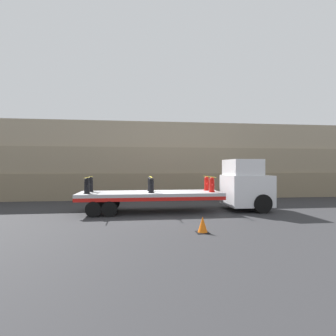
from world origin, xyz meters
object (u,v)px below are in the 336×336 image
(flatbed_trailer, at_px, (143,196))
(fire_hydrant_black_far_0, at_px, (90,185))
(fire_hydrant_black_near_0, at_px, (87,186))
(fire_hydrant_red_far_2, at_px, (207,184))
(traffic_cone, at_px, (203,225))
(truck_cab, at_px, (247,185))
(fire_hydrant_red_near_2, at_px, (212,185))
(fire_hydrant_black_far_1, at_px, (150,184))
(fire_hydrant_black_near_1, at_px, (151,185))

(flatbed_trailer, bearing_deg, fire_hydrant_black_far_0, 169.63)
(fire_hydrant_black_near_0, height_order, fire_hydrant_black_far_0, same)
(flatbed_trailer, distance_m, fire_hydrant_red_far_2, 4.07)
(fire_hydrant_black_far_0, xyz_separation_m, traffic_cone, (5.33, -5.70, -1.29))
(fire_hydrant_black_near_0, bearing_deg, traffic_cone, -40.55)
(truck_cab, height_order, fire_hydrant_red_near_2, truck_cab)
(truck_cab, height_order, traffic_cone, truck_cab)
(truck_cab, height_order, fire_hydrant_black_near_0, truck_cab)
(fire_hydrant_black_near_0, distance_m, fire_hydrant_red_far_2, 7.17)
(fire_hydrant_black_far_1, xyz_separation_m, traffic_cone, (1.79, -5.70, -1.29))
(flatbed_trailer, height_order, fire_hydrant_red_far_2, fire_hydrant_red_far_2)
(fire_hydrant_black_far_1, height_order, traffic_cone, fire_hydrant_black_far_1)
(fire_hydrant_black_near_0, height_order, traffic_cone, fire_hydrant_black_near_0)
(traffic_cone, bearing_deg, fire_hydrant_black_far_0, 133.11)
(fire_hydrant_black_far_0, relative_size, fire_hydrant_black_far_1, 1.00)
(flatbed_trailer, distance_m, fire_hydrant_black_near_0, 3.21)
(flatbed_trailer, bearing_deg, fire_hydrant_black_far_1, 52.11)
(fire_hydrant_black_near_0, bearing_deg, truck_cab, 3.43)
(fire_hydrant_black_near_1, distance_m, traffic_cone, 5.07)
(fire_hydrant_black_far_1, bearing_deg, fire_hydrant_red_near_2, -17.77)
(flatbed_trailer, xyz_separation_m, fire_hydrant_black_far_0, (-3.10, 0.57, 0.64))
(fire_hydrant_black_far_0, bearing_deg, traffic_cone, -46.89)
(fire_hydrant_red_near_2, bearing_deg, flatbed_trailer, 171.89)
(fire_hydrant_black_far_1, bearing_deg, fire_hydrant_red_far_2, 0.00)
(fire_hydrant_black_near_1, bearing_deg, fire_hydrant_black_far_1, 90.00)
(fire_hydrant_black_near_0, relative_size, traffic_cone, 1.36)
(fire_hydrant_red_far_2, bearing_deg, fire_hydrant_black_far_0, 180.00)
(truck_cab, bearing_deg, fire_hydrant_black_far_0, 176.57)
(flatbed_trailer, bearing_deg, fire_hydrant_black_near_0, -169.63)
(fire_hydrant_black_far_1, xyz_separation_m, fire_hydrant_red_near_2, (3.54, -1.13, 0.00))
(traffic_cone, bearing_deg, fire_hydrant_black_near_0, 139.45)
(flatbed_trailer, relative_size, fire_hydrant_black_near_0, 9.42)
(flatbed_trailer, relative_size, fire_hydrant_black_far_0, 9.42)
(truck_cab, bearing_deg, fire_hydrant_black_far_1, 174.54)
(fire_hydrant_red_far_2, bearing_deg, traffic_cone, -107.07)
(flatbed_trailer, distance_m, fire_hydrant_black_near_1, 0.96)
(truck_cab, distance_m, fire_hydrant_red_near_2, 2.46)
(fire_hydrant_red_near_2, bearing_deg, fire_hydrant_black_far_1, 162.23)
(fire_hydrant_black_near_0, height_order, fire_hydrant_red_near_2, same)
(fire_hydrant_red_near_2, xyz_separation_m, traffic_cone, (-1.75, -4.56, -1.29))
(truck_cab, bearing_deg, fire_hydrant_red_near_2, -166.65)
(flatbed_trailer, xyz_separation_m, fire_hydrant_black_near_0, (-3.10, -0.57, 0.64))
(fire_hydrant_black_far_0, bearing_deg, fire_hydrant_red_far_2, 0.00)
(fire_hydrant_black_near_0, relative_size, fire_hydrant_red_far_2, 1.00)
(fire_hydrant_red_far_2, height_order, traffic_cone, fire_hydrant_red_far_2)
(flatbed_trailer, height_order, fire_hydrant_black_near_0, fire_hydrant_black_near_0)
(fire_hydrant_black_far_1, distance_m, fire_hydrant_red_near_2, 3.72)
(fire_hydrant_red_far_2, bearing_deg, fire_hydrant_black_near_1, -162.23)
(fire_hydrant_black_far_0, height_order, fire_hydrant_red_near_2, same)
(fire_hydrant_black_near_1, height_order, fire_hydrant_red_near_2, same)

